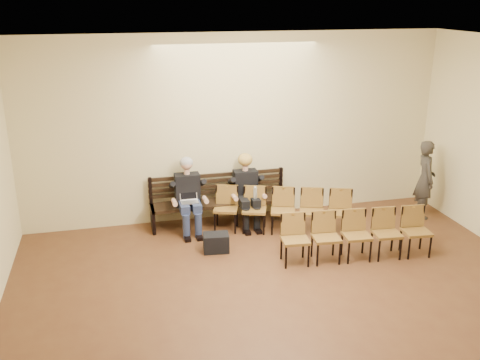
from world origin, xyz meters
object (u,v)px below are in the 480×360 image
at_px(chair_row_front, 283,211).
at_px(bench, 220,212).
at_px(seated_woman, 247,192).
at_px(laptop, 190,204).
at_px(passerby, 426,174).
at_px(seated_man, 188,195).
at_px(water_bottle, 255,199).
at_px(bag, 216,243).
at_px(chair_row_back, 357,236).

bearing_deg(chair_row_front, bench, 166.85).
relative_size(seated_woman, laptop, 4.03).
distance_m(passerby, chair_row_front, 2.92).
bearing_deg(passerby, laptop, 100.50).
bearing_deg(seated_man, water_bottle, -11.24).
relative_size(bag, passerby, 0.24).
xyz_separation_m(bench, chair_row_front, (1.03, -0.65, 0.18)).
height_order(laptop, chair_row_front, chair_row_front).
relative_size(laptop, passerby, 0.18).
xyz_separation_m(bench, passerby, (3.91, -0.60, 0.65)).
height_order(seated_man, bag, seated_man).
relative_size(passerby, chair_row_front, 0.70).
bearing_deg(seated_man, chair_row_front, -17.92).
distance_m(seated_woman, chair_row_back, 2.30).
distance_m(seated_woman, laptop, 1.11).
height_order(seated_man, chair_row_back, seated_man).
bearing_deg(laptop, bag, -80.46).
relative_size(seated_woman, chair_row_front, 0.50).
bearing_deg(seated_woman, laptop, -171.45).
height_order(bench, water_bottle, water_bottle).
bearing_deg(passerby, water_bottle, 100.32).
xyz_separation_m(water_bottle, chair_row_back, (1.28, -1.59, -0.16)).
bearing_deg(chair_row_back, seated_man, 148.73).
bearing_deg(chair_row_back, bench, 139.00).
xyz_separation_m(bag, chair_row_back, (2.18, -0.81, 0.25)).
bearing_deg(laptop, bench, 14.92).
xyz_separation_m(seated_man, laptop, (-0.00, -0.16, -0.11)).
bearing_deg(passerby, bag, 111.71).
bearing_deg(seated_man, bag, -73.42).
xyz_separation_m(laptop, water_bottle, (1.20, -0.07, 0.00)).
height_order(water_bottle, bag, water_bottle).
relative_size(bench, seated_man, 1.93).
bearing_deg(passerby, chair_row_back, 137.86).
bearing_deg(water_bottle, chair_row_back, -51.07).
bearing_deg(water_bottle, bench, 148.76).
bearing_deg(chair_row_front, passerby, 20.03).
distance_m(chair_row_front, chair_row_back, 1.54).
height_order(bench, passerby, passerby).
bearing_deg(laptop, seated_woman, -1.61).
height_order(bench, bag, bench).
height_order(seated_woman, bag, seated_woman).
height_order(laptop, chair_row_back, chair_row_back).
bearing_deg(passerby, seated_man, 98.42).
xyz_separation_m(seated_man, chair_row_back, (2.48, -1.82, -0.27)).
relative_size(bench, seated_woman, 2.06).
relative_size(bench, chair_row_back, 1.05).
bearing_deg(seated_woman, seated_man, 180.00).
height_order(bench, chair_row_front, chair_row_front).
xyz_separation_m(seated_woman, laptop, (-1.10, -0.16, -0.07)).
distance_m(seated_man, laptop, 0.20).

